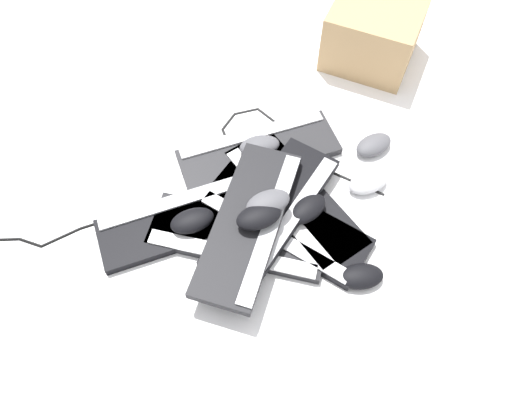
{
  "coord_description": "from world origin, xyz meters",
  "views": [
    {
      "loc": [
        -0.4,
        -0.48,
        1.13
      ],
      "look_at": [
        -0.04,
        0.05,
        0.04
      ],
      "focal_mm": 35.0,
      "sensor_mm": 36.0,
      "label": 1
    }
  ],
  "objects_px": {
    "cardboard_box": "(373,33)",
    "mouse_7": "(192,221)",
    "keyboard_0": "(293,198)",
    "mouse_3": "(361,276)",
    "keyboard_1": "(258,151)",
    "mouse_6": "(260,146)",
    "mouse_2": "(307,209)",
    "mouse_1": "(268,203)",
    "keyboard_2": "(185,220)",
    "mouse_4": "(374,145)",
    "keyboard_5": "(273,212)",
    "mouse_5": "(259,217)",
    "keyboard_6": "(249,222)",
    "mouse_0": "(368,182)",
    "keyboard_4": "(285,222)",
    "keyboard_3": "(237,237)"
  },
  "relations": [
    {
      "from": "mouse_7",
      "to": "mouse_6",
      "type": "bearing_deg",
      "value": 33.74
    },
    {
      "from": "keyboard_1",
      "to": "mouse_6",
      "type": "relative_size",
      "value": 4.21
    },
    {
      "from": "keyboard_0",
      "to": "mouse_5",
      "type": "relative_size",
      "value": 4.03
    },
    {
      "from": "keyboard_3",
      "to": "mouse_0",
      "type": "bearing_deg",
      "value": -8.73
    },
    {
      "from": "mouse_1",
      "to": "cardboard_box",
      "type": "relative_size",
      "value": 0.43
    },
    {
      "from": "keyboard_5",
      "to": "keyboard_4",
      "type": "bearing_deg",
      "value": -60.24
    },
    {
      "from": "mouse_0",
      "to": "mouse_3",
      "type": "xyz_separation_m",
      "value": [
        -0.19,
        -0.2,
        0.0
      ]
    },
    {
      "from": "keyboard_0",
      "to": "keyboard_6",
      "type": "relative_size",
      "value": 1.01
    },
    {
      "from": "keyboard_5",
      "to": "mouse_5",
      "type": "xyz_separation_m",
      "value": [
        -0.06,
        -0.02,
        0.07
      ]
    },
    {
      "from": "mouse_1",
      "to": "mouse_0",
      "type": "bearing_deg",
      "value": 0.49
    },
    {
      "from": "mouse_2",
      "to": "mouse_4",
      "type": "height_order",
      "value": "mouse_2"
    },
    {
      "from": "keyboard_6",
      "to": "mouse_1",
      "type": "distance_m",
      "value": 0.07
    },
    {
      "from": "mouse_4",
      "to": "mouse_7",
      "type": "bearing_deg",
      "value": -3.74
    },
    {
      "from": "keyboard_6",
      "to": "mouse_4",
      "type": "distance_m",
      "value": 0.44
    },
    {
      "from": "mouse_2",
      "to": "cardboard_box",
      "type": "xyz_separation_m",
      "value": [
        0.52,
        0.37,
        0.05
      ]
    },
    {
      "from": "mouse_1",
      "to": "keyboard_3",
      "type": "bearing_deg",
      "value": -173.5
    },
    {
      "from": "mouse_2",
      "to": "mouse_4",
      "type": "bearing_deg",
      "value": -172.19
    },
    {
      "from": "mouse_2",
      "to": "mouse_7",
      "type": "bearing_deg",
      "value": -33.82
    },
    {
      "from": "mouse_3",
      "to": "mouse_5",
      "type": "xyz_separation_m",
      "value": [
        -0.14,
        0.23,
        0.09
      ]
    },
    {
      "from": "mouse_1",
      "to": "mouse_2",
      "type": "distance_m",
      "value": 0.12
    },
    {
      "from": "mouse_2",
      "to": "mouse_5",
      "type": "bearing_deg",
      "value": -15.83
    },
    {
      "from": "keyboard_2",
      "to": "mouse_1",
      "type": "xyz_separation_m",
      "value": [
        0.17,
        -0.12,
        0.1
      ]
    },
    {
      "from": "keyboard_0",
      "to": "mouse_4",
      "type": "relative_size",
      "value": 4.03
    },
    {
      "from": "keyboard_6",
      "to": "keyboard_1",
      "type": "bearing_deg",
      "value": 51.14
    },
    {
      "from": "keyboard_2",
      "to": "cardboard_box",
      "type": "xyz_separation_m",
      "value": [
        0.78,
        0.2,
        0.08
      ]
    },
    {
      "from": "keyboard_2",
      "to": "mouse_6",
      "type": "relative_size",
      "value": 4.21
    },
    {
      "from": "keyboard_2",
      "to": "mouse_5",
      "type": "height_order",
      "value": "mouse_5"
    },
    {
      "from": "keyboard_0",
      "to": "mouse_1",
      "type": "relative_size",
      "value": 4.03
    },
    {
      "from": "keyboard_0",
      "to": "keyboard_4",
      "type": "xyz_separation_m",
      "value": [
        -0.06,
        -0.05,
        0.0
      ]
    },
    {
      "from": "mouse_7",
      "to": "cardboard_box",
      "type": "height_order",
      "value": "cardboard_box"
    },
    {
      "from": "keyboard_6",
      "to": "mouse_2",
      "type": "bearing_deg",
      "value": -14.05
    },
    {
      "from": "mouse_4",
      "to": "cardboard_box",
      "type": "bearing_deg",
      "value": -126.12
    },
    {
      "from": "keyboard_0",
      "to": "cardboard_box",
      "type": "height_order",
      "value": "cardboard_box"
    },
    {
      "from": "mouse_0",
      "to": "mouse_6",
      "type": "relative_size",
      "value": 1.0
    },
    {
      "from": "mouse_7",
      "to": "keyboard_0",
      "type": "bearing_deg",
      "value": -1.37
    },
    {
      "from": "mouse_0",
      "to": "mouse_7",
      "type": "distance_m",
      "value": 0.48
    },
    {
      "from": "keyboard_4",
      "to": "mouse_5",
      "type": "height_order",
      "value": "mouse_5"
    },
    {
      "from": "keyboard_2",
      "to": "keyboard_6",
      "type": "xyz_separation_m",
      "value": [
        0.11,
        -0.13,
        0.06
      ]
    },
    {
      "from": "mouse_4",
      "to": "keyboard_5",
      "type": "bearing_deg",
      "value": 7.05
    },
    {
      "from": "cardboard_box",
      "to": "mouse_7",
      "type": "bearing_deg",
      "value": -163.13
    },
    {
      "from": "mouse_3",
      "to": "keyboard_0",
      "type": "bearing_deg",
      "value": 117.62
    },
    {
      "from": "keyboard_6",
      "to": "mouse_7",
      "type": "relative_size",
      "value": 3.97
    },
    {
      "from": "mouse_1",
      "to": "mouse_4",
      "type": "distance_m",
      "value": 0.4
    },
    {
      "from": "mouse_2",
      "to": "mouse_3",
      "type": "distance_m",
      "value": 0.21
    },
    {
      "from": "keyboard_2",
      "to": "mouse_3",
      "type": "bearing_deg",
      "value": -53.99
    },
    {
      "from": "mouse_2",
      "to": "mouse_7",
      "type": "relative_size",
      "value": 1.0
    },
    {
      "from": "keyboard_1",
      "to": "keyboard_6",
      "type": "bearing_deg",
      "value": -128.86
    },
    {
      "from": "keyboard_0",
      "to": "mouse_1",
      "type": "height_order",
      "value": "mouse_1"
    },
    {
      "from": "keyboard_5",
      "to": "mouse_0",
      "type": "height_order",
      "value": "keyboard_5"
    },
    {
      "from": "mouse_3",
      "to": "mouse_7",
      "type": "xyz_separation_m",
      "value": [
        -0.26,
        0.34,
        0.03
      ]
    }
  ]
}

